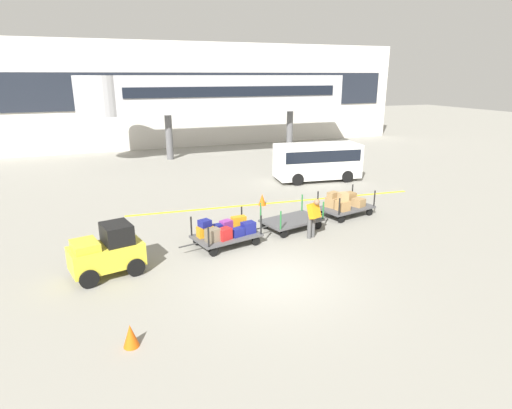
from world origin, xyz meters
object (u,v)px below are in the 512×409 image
object	(u,v)px
baggage_cart_middle	(292,221)
safety_cone_far	(131,336)
baggage_handler	(313,216)
safety_cone_near	(262,200)
baggage_tug	(107,252)
baggage_cart_tail	(344,204)
shuttle_van	(317,159)
baggage_cart_lead	(225,232)

from	to	relation	value
baggage_cart_middle	safety_cone_far	world-z (taller)	baggage_cart_middle
baggage_handler	safety_cone_near	size ratio (longest dim) A/B	2.84
baggage_tug	safety_cone_near	bearing A→B (deg)	35.54
baggage_cart_tail	safety_cone_far	xyz separation A→B (m)	(-9.53, -6.32, -0.27)
baggage_cart_middle	shuttle_van	size ratio (longest dim) A/B	0.62
shuttle_van	safety_cone_far	size ratio (longest dim) A/B	9.08
shuttle_van	safety_cone_far	bearing A→B (deg)	-132.79
baggage_tug	baggage_cart_tail	distance (m)	10.10
baggage_tug	shuttle_van	world-z (taller)	shuttle_van
baggage_cart_tail	shuttle_van	world-z (taller)	shuttle_van
baggage_cart_middle	baggage_handler	bearing A→B (deg)	-75.83
shuttle_van	safety_cone_near	bearing A→B (deg)	-144.02
baggage_handler	safety_cone_near	xyz separation A→B (m)	(-0.21, 4.57, -0.59)
baggage_handler	safety_cone_far	size ratio (longest dim) A/B	2.84
baggage_cart_tail	safety_cone_near	bearing A→B (deg)	135.85
baggage_handler	safety_cone_far	distance (m)	8.29
baggage_cart_tail	baggage_handler	size ratio (longest dim) A/B	1.98
baggage_cart_lead	shuttle_van	xyz separation A→B (m)	(7.84, 7.55, 0.72)
baggage_cart_middle	safety_cone_near	distance (m)	3.38
baggage_cart_middle	safety_cone_near	world-z (taller)	baggage_cart_middle
baggage_handler	baggage_cart_lead	bearing A→B (deg)	171.39
baggage_cart_tail	baggage_cart_lead	bearing A→B (deg)	-166.53
baggage_handler	safety_cone_far	bearing A→B (deg)	-147.52
safety_cone_near	baggage_tug	bearing A→B (deg)	-144.46
baggage_tug	baggage_cart_lead	bearing A→B (deg)	13.53
baggage_cart_lead	baggage_handler	bearing A→B (deg)	-8.61
shuttle_van	safety_cone_far	xyz separation A→B (m)	(-11.56, -12.49, -0.96)
baggage_cart_middle	baggage_cart_tail	xyz separation A→B (m)	(2.85, 0.70, 0.20)
baggage_tug	safety_cone_far	size ratio (longest dim) A/B	4.18
baggage_tug	baggage_handler	xyz separation A→B (m)	(7.26, 0.47, 0.11)
baggage_tug	safety_cone_near	size ratio (longest dim) A/B	4.18
baggage_handler	safety_cone_near	bearing A→B (deg)	92.63
baggage_cart_lead	baggage_handler	size ratio (longest dim) A/B	1.98
baggage_cart_middle	baggage_cart_tail	bearing A→B (deg)	13.74
baggage_cart_middle	baggage_handler	world-z (taller)	baggage_handler
safety_cone_near	baggage_cart_tail	bearing A→B (deg)	-44.15
baggage_handler	safety_cone_near	distance (m)	4.61
baggage_handler	baggage_cart_middle	bearing A→B (deg)	104.17
baggage_cart_tail	safety_cone_near	world-z (taller)	baggage_cart_tail
baggage_cart_lead	baggage_cart_middle	world-z (taller)	same
baggage_handler	safety_cone_near	world-z (taller)	baggage_handler
baggage_cart_middle	safety_cone_near	size ratio (longest dim) A/B	5.61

